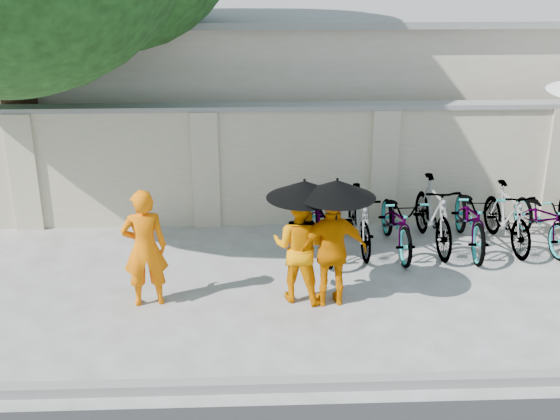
{
  "coord_description": "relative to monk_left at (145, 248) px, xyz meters",
  "views": [
    {
      "loc": [
        -0.22,
        -8.16,
        4.6
      ],
      "look_at": [
        0.15,
        0.91,
        1.1
      ],
      "focal_mm": 45.0,
      "sensor_mm": 36.0,
      "label": 1
    }
  ],
  "objects": [
    {
      "name": "bike_5",
      "position": [
        5.46,
        1.68,
        -0.31
      ],
      "size": [
        0.64,
        1.72,
        1.01
      ],
      "primitive_type": "imported",
      "rotation": [
        0.0,
        0.0,
        0.1
      ],
      "color": "gray",
      "rests_on": "ground"
    },
    {
      "name": "ground",
      "position": [
        1.66,
        -0.33,
        -0.81
      ],
      "size": [
        80.0,
        80.0,
        0.0
      ],
      "primitive_type": "plane",
      "color": "#B5B4B4"
    },
    {
      "name": "building_behind",
      "position": [
        3.66,
        6.67,
        0.79
      ],
      "size": [
        14.0,
        6.0,
        3.2
      ],
      "primitive_type": "cube",
      "color": "beige",
      "rests_on": "ground"
    },
    {
      "name": "monk_left",
      "position": [
        0.0,
        0.0,
        0.0
      ],
      "size": [
        0.65,
        0.49,
        1.63
      ],
      "primitive_type": "imported",
      "rotation": [
        0.0,
        0.0,
        3.32
      ],
      "color": "orange",
      "rests_on": "ground"
    },
    {
      "name": "parasol_right",
      "position": [
        2.5,
        -0.19,
        0.86
      ],
      "size": [
        0.99,
        0.99,
        0.91
      ],
      "color": "black",
      "rests_on": "ground"
    },
    {
      "name": "monk_center",
      "position": [
        2.05,
        0.05,
        -0.04
      ],
      "size": [
        0.92,
        0.82,
        1.55
      ],
      "primitive_type": "imported",
      "rotation": [
        0.0,
        0.0,
        2.77
      ],
      "color": "#FF9300",
      "rests_on": "ground"
    },
    {
      "name": "kerb",
      "position": [
        1.66,
        -2.03,
        -0.75
      ],
      "size": [
        40.0,
        0.16,
        0.12
      ],
      "primitive_type": "cube",
      "color": "gray",
      "rests_on": "ground"
    },
    {
      "name": "bike_1",
      "position": [
        3.1,
        1.66,
        -0.32
      ],
      "size": [
        0.56,
        1.68,
        1.0
      ],
      "primitive_type": "imported",
      "rotation": [
        0.0,
        0.0,
        0.05
      ],
      "color": "gray",
      "rests_on": "ground"
    },
    {
      "name": "bike_3",
      "position": [
        4.28,
        1.72,
        -0.25
      ],
      "size": [
        0.63,
        1.89,
        1.12
      ],
      "primitive_type": "imported",
      "rotation": [
        0.0,
        0.0,
        0.06
      ],
      "color": "gray",
      "rests_on": "ground"
    },
    {
      "name": "parasol_center",
      "position": [
        2.1,
        -0.03,
        0.8
      ],
      "size": [
        0.99,
        0.99,
        0.85
      ],
      "color": "black",
      "rests_on": "ground"
    },
    {
      "name": "bike_2",
      "position": [
        3.69,
        1.6,
        -0.33
      ],
      "size": [
        0.73,
        1.87,
        0.97
      ],
      "primitive_type": "imported",
      "rotation": [
        0.0,
        0.0,
        0.05
      ],
      "color": "gray",
      "rests_on": "ground"
    },
    {
      "name": "compound_wall",
      "position": [
        2.66,
        2.87,
        0.19
      ],
      "size": [
        20.0,
        0.3,
        2.0
      ],
      "primitive_type": "cube",
      "color": "beige",
      "rests_on": "ground"
    },
    {
      "name": "bike_4",
      "position": [
        4.87,
        1.64,
        -0.3
      ],
      "size": [
        0.82,
        1.99,
        1.02
      ],
      "primitive_type": "imported",
      "rotation": [
        0.0,
        0.0,
        -0.07
      ],
      "color": "gray",
      "rests_on": "ground"
    },
    {
      "name": "bike_6",
      "position": [
        6.05,
        1.72,
        -0.36
      ],
      "size": [
        0.82,
        1.81,
        0.92
      ],
      "primitive_type": "imported",
      "rotation": [
        0.0,
        0.0,
        0.13
      ],
      "color": "gray",
      "rests_on": "ground"
    },
    {
      "name": "bike_0",
      "position": [
        2.51,
        1.62,
        -0.31
      ],
      "size": [
        0.83,
        1.96,
        1.0
      ],
      "primitive_type": "imported",
      "rotation": [
        0.0,
        0.0,
        0.09
      ],
      "color": "gray",
      "rests_on": "ground"
    },
    {
      "name": "monk_right",
      "position": [
        2.48,
        -0.11,
        -0.04
      ],
      "size": [
        0.94,
        0.46,
        1.55
      ],
      "primitive_type": "imported",
      "rotation": [
        0.0,
        0.0,
        3.24
      ],
      "color": "orange",
      "rests_on": "ground"
    }
  ]
}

